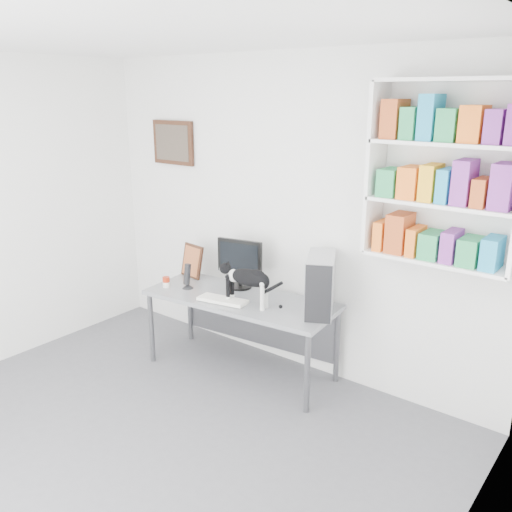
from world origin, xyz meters
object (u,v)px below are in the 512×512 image
(desk, at_px, (241,335))
(monitor, at_px, (240,263))
(speaker, at_px, (187,276))
(bookshelf, at_px, (445,174))
(cat, at_px, (248,287))
(leaning_print, at_px, (192,260))
(keyboard, at_px, (223,300))
(soup_can, at_px, (166,282))
(pc_tower, at_px, (320,284))

(desk, xyz_separation_m, monitor, (-0.16, 0.19, 0.57))
(speaker, bearing_deg, desk, 17.30)
(bookshelf, relative_size, cat, 2.33)
(cat, bearing_deg, desk, 141.69)
(speaker, bearing_deg, bookshelf, 15.89)
(monitor, height_order, leaning_print, monitor)
(keyboard, distance_m, leaning_print, 0.73)
(soup_can, bearing_deg, leaning_print, 92.28)
(speaker, bearing_deg, cat, 5.79)
(monitor, height_order, speaker, monitor)
(monitor, height_order, keyboard, monitor)
(bookshelf, xyz_separation_m, desk, (-1.53, -0.29, -1.50))
(desk, bearing_deg, cat, -37.29)
(pc_tower, bearing_deg, bookshelf, -17.44)
(bookshelf, bearing_deg, soup_can, -167.42)
(monitor, bearing_deg, pc_tower, -15.00)
(bookshelf, distance_m, leaning_print, 2.45)
(keyboard, distance_m, speaker, 0.48)
(bookshelf, height_order, keyboard, bookshelf)
(bookshelf, relative_size, speaker, 5.30)
(keyboard, relative_size, speaker, 1.78)
(pc_tower, distance_m, soup_can, 1.44)
(keyboard, bearing_deg, cat, 5.31)
(leaning_print, distance_m, cat, 0.90)
(keyboard, relative_size, leaning_print, 1.30)
(speaker, height_order, soup_can, speaker)
(desk, relative_size, pc_tower, 3.57)
(bookshelf, height_order, speaker, bookshelf)
(monitor, xyz_separation_m, pc_tower, (0.85, -0.05, 0.01))
(desk, height_order, leaning_print, leaning_print)
(desk, relative_size, cat, 3.14)
(monitor, relative_size, cat, 0.85)
(monitor, bearing_deg, keyboard, -85.84)
(desk, height_order, monitor, monitor)
(monitor, relative_size, speaker, 1.93)
(keyboard, bearing_deg, desk, 61.24)
(soup_can, bearing_deg, cat, 7.13)
(bookshelf, distance_m, soup_can, 2.53)
(monitor, bearing_deg, leaning_print, 172.70)
(keyboard, xyz_separation_m, cat, (0.22, 0.07, 0.15))
(keyboard, xyz_separation_m, speaker, (-0.46, 0.06, 0.10))
(bookshelf, bearing_deg, speaker, -168.95)
(keyboard, distance_m, cat, 0.27)
(monitor, distance_m, pc_tower, 0.85)
(desk, height_order, keyboard, keyboard)
(speaker, bearing_deg, soup_can, -146.26)
(monitor, distance_m, leaning_print, 0.55)
(leaning_print, bearing_deg, pc_tower, 7.75)
(pc_tower, height_order, cat, pc_tower)
(bookshelf, distance_m, monitor, 1.93)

